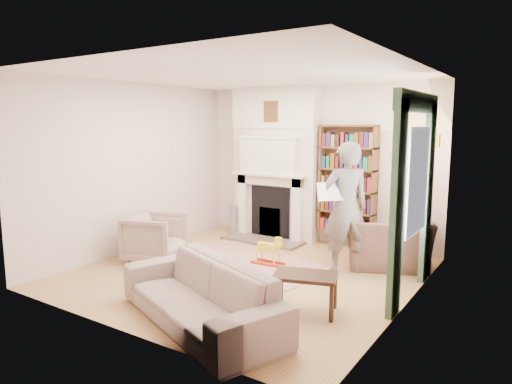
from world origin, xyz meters
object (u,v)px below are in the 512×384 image
Objects in this scene: rocking_horse at (268,251)px; bookcase at (347,180)px; coffee_table at (305,293)px; paraffin_heater at (234,221)px; sofa at (200,294)px; armchair_reading at (388,242)px; armchair_left at (155,238)px; man_reading at (345,208)px.

bookcase is at bearing 68.37° from rocking_horse.
rocking_horse reaches higher than coffee_table.
sofa is at bearing -59.19° from paraffin_heater.
paraffin_heater is 1.07× the size of rocking_horse.
sofa reaches higher than coffee_table.
bookcase is 2.37m from paraffin_heater.
bookcase reaches higher than coffee_table.
sofa is at bearing -150.46° from coffee_table.
bookcase is 1.43m from armchair_reading.
bookcase is 3.12m from coffee_table.
paraffin_heater reaches higher than rocking_horse.
armchair_left is 1.17× the size of coffee_table.
sofa reaches higher than paraffin_heater.
sofa is at bearing -79.50° from rocking_horse.
coffee_table is at bearing -41.76° from paraffin_heater.
bookcase reaches higher than armchair_left.
man_reading reaches higher than armchair_left.
coffee_table is at bearing 59.83° from armchair_reading.
armchair_left is at bearing 152.23° from coffee_table.
sofa is 1.20m from coffee_table.
man_reading is 3.43× the size of paraffin_heater.
armchair_reading is 3.26m from sofa.
man_reading is (0.62, 2.47, 0.61)m from sofa.
armchair_reading is 1.45× the size of armchair_left.
rocking_horse is at bearing -82.55° from armchair_left.
man_reading is 3.66× the size of rocking_horse.
armchair_reading is at bearing -171.87° from man_reading.
bookcase is 2.27× the size of armchair_left.
armchair_left is at bearing -22.56° from man_reading.
armchair_reading is 1.69× the size of coffee_table.
sofa is 3.22× the size of coffee_table.
paraffin_heater is (0.01, 2.07, -0.10)m from armchair_left.
sofa is 4.00m from paraffin_heater.
man_reading reaches higher than coffee_table.
man_reading is at bearing -68.84° from bookcase.
coffee_table is at bearing 69.49° from sofa.
armchair_left is 0.36× the size of sofa.
man_reading is at bearing 29.93° from armchair_reading.
coffee_table is (-0.27, -2.18, -0.16)m from armchair_reading.
sofa is 4.38× the size of rocking_horse.
sofa is 2.62m from man_reading.
rocking_horse is (1.59, 0.78, -0.14)m from armchair_left.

